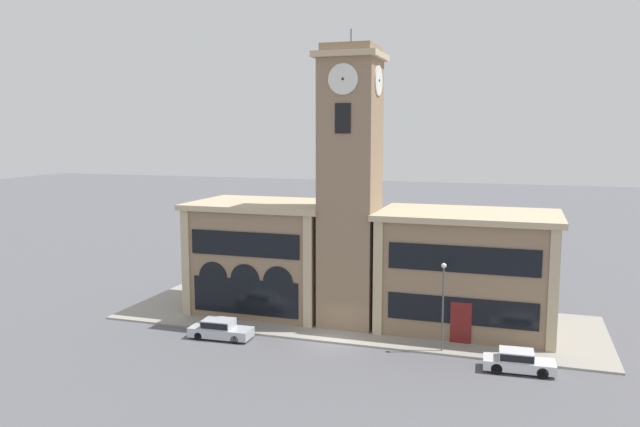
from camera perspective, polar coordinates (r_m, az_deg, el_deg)
The scene contains 8 objects.
ground_plane at distance 46.32m, azimuth 1.08°, elevation -11.81°, with size 300.00×300.00×0.00m, color #56565B.
sidewalk_kerb at distance 52.13m, azimuth 3.15°, elevation -9.51°, with size 38.84×12.77×0.15m.
clock_tower at distance 48.53m, azimuth 2.77°, elevation 2.33°, with size 4.93×4.93×23.00m.
town_hall_left_wing at distance 53.84m, azimuth -5.09°, elevation -3.88°, with size 12.05×8.77×9.39m.
town_hall_right_wing at distance 49.83m, azimuth 13.29°, elevation -5.09°, with size 13.71×8.77×9.20m.
parked_car_near at distance 47.79m, azimuth -9.13°, elevation -10.35°, with size 4.75×2.01×1.44m.
parked_car_mid at distance 42.93m, azimuth 17.65°, elevation -12.70°, with size 4.53×1.94×1.42m.
street_lamp at distance 44.13m, azimuth 11.20°, elevation -7.24°, with size 0.36×0.36×6.23m.
Camera 1 is at (12.71, -41.83, 15.30)m, focal length 35.00 mm.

